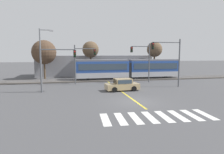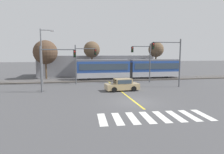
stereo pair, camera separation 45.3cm
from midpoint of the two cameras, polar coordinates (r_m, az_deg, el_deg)
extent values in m
plane|color=#474749|center=(19.54, 6.21, -7.05)|extent=(200.00, 200.00, 0.00)
cube|color=#4C4742|center=(35.07, -2.20, -0.76)|extent=(120.00, 4.00, 0.18)
cube|color=#939399|center=(34.35, -1.99, -0.68)|extent=(120.00, 0.08, 0.10)
cube|color=#939399|center=(35.76, -2.40, -0.40)|extent=(120.00, 0.08, 0.10)
cube|color=#B7BAC1|center=(34.87, -3.21, 0.66)|extent=(9.00, 2.60, 0.90)
cube|color=#284C9E|center=(34.75, -3.22, 2.96)|extent=(9.00, 2.60, 1.90)
cube|color=#384756|center=(33.45, -2.87, 2.90)|extent=(8.28, 0.04, 1.04)
cube|color=slate|center=(34.70, -3.23, 4.75)|extent=(9.00, 2.39, 0.28)
cylinder|color=black|center=(35.39, 0.76, 0.02)|extent=(0.70, 0.20, 0.70)
cylinder|color=black|center=(34.62, -7.25, -0.18)|extent=(0.70, 0.20, 0.70)
cube|color=#B7BAC1|center=(37.54, 11.27, 0.97)|extent=(9.00, 2.60, 0.90)
cube|color=#284C9E|center=(37.43, 11.32, 3.10)|extent=(9.00, 2.60, 1.90)
cube|color=#384756|center=(36.22, 12.15, 3.05)|extent=(8.28, 0.04, 1.04)
cube|color=slate|center=(37.38, 11.35, 4.77)|extent=(9.00, 2.39, 0.28)
cylinder|color=black|center=(38.64, 14.62, 0.37)|extent=(0.70, 0.20, 0.70)
cylinder|color=black|center=(36.67, 7.70, 0.20)|extent=(0.70, 0.20, 0.70)
cube|color=#2D2D2D|center=(35.85, 4.31, 1.94)|extent=(0.50, 2.34, 2.80)
cube|color=silver|center=(14.42, -2.85, -12.02)|extent=(0.72, 2.83, 0.01)
cube|color=silver|center=(14.57, 1.55, -11.81)|extent=(0.72, 2.83, 0.01)
cube|color=silver|center=(14.80, 5.83, -11.54)|extent=(0.72, 2.83, 0.01)
cube|color=silver|center=(15.11, 9.94, -11.23)|extent=(0.72, 2.83, 0.01)
cube|color=silver|center=(15.49, 13.87, -10.87)|extent=(0.72, 2.83, 0.01)
cube|color=silver|center=(15.94, 17.58, -10.49)|extent=(0.72, 2.83, 0.01)
cube|color=silver|center=(16.45, 21.06, -10.09)|extent=(0.72, 2.83, 0.01)
cube|color=silver|center=(17.01, 24.32, -9.68)|extent=(0.72, 2.83, 0.01)
cube|color=gold|center=(24.95, 2.02, -4.01)|extent=(0.20, 16.99, 0.01)
cube|color=tan|center=(25.17, 2.40, -2.72)|extent=(4.31, 2.00, 0.72)
cube|color=tan|center=(25.10, 2.62, -1.18)|extent=(2.21, 1.67, 0.64)
cube|color=#384756|center=(24.79, 0.44, -1.27)|extent=(0.20, 1.43, 0.52)
cube|color=#384756|center=(24.37, 3.22, -1.42)|extent=(1.78, 0.17, 0.48)
cylinder|color=black|center=(24.03, 0.20, -3.65)|extent=(0.65, 0.27, 0.64)
cylinder|color=black|center=(25.64, -0.89, -2.99)|extent=(0.65, 0.27, 0.64)
cylinder|color=black|center=(24.85, 5.79, -3.33)|extent=(0.65, 0.27, 0.64)
cylinder|color=black|center=(26.41, 4.39, -2.73)|extent=(0.65, 0.27, 0.64)
cylinder|color=#515459|center=(30.71, -10.94, 3.46)|extent=(0.18, 0.18, 5.93)
cylinder|color=#515459|center=(30.74, -8.22, 8.02)|extent=(3.00, 0.12, 0.12)
cube|color=black|center=(30.88, -5.40, 7.13)|extent=(0.32, 0.28, 0.90)
sphere|color=red|center=(30.73, -5.37, 7.63)|extent=(0.18, 0.18, 0.18)
sphere|color=#3A2706|center=(30.73, -5.37, 7.13)|extent=(0.18, 0.18, 0.18)
sphere|color=black|center=(30.73, -5.36, 6.63)|extent=(0.18, 0.18, 0.18)
cylinder|color=#515459|center=(29.25, 18.21, 3.78)|extent=(0.18, 0.18, 6.64)
cylinder|color=#515459|center=(28.30, 14.88, 9.55)|extent=(4.00, 0.12, 0.12)
cube|color=black|center=(27.43, 11.08, 8.70)|extent=(0.32, 0.28, 0.90)
sphere|color=red|center=(27.31, 11.22, 9.27)|extent=(0.18, 0.18, 0.18)
sphere|color=#3A2706|center=(27.29, 11.21, 8.71)|extent=(0.18, 0.18, 0.18)
sphere|color=black|center=(27.29, 11.19, 8.14)|extent=(0.18, 0.18, 0.18)
cylinder|color=#515459|center=(25.18, -20.16, 2.04)|extent=(0.18, 0.18, 5.54)
cylinder|color=#515459|center=(24.92, -15.78, 7.56)|extent=(4.00, 0.12, 0.12)
cube|color=black|center=(24.88, -11.12, 6.54)|extent=(0.32, 0.28, 0.90)
sphere|color=red|center=(24.73, -11.12, 7.16)|extent=(0.18, 0.18, 0.18)
sphere|color=#3A2706|center=(24.73, -11.11, 6.54)|extent=(0.18, 0.18, 0.18)
sphere|color=black|center=(24.73, -11.09, 5.91)|extent=(0.18, 0.18, 0.18)
cylinder|color=#515459|center=(32.92, 10.17, 3.97)|extent=(0.18, 0.18, 6.27)
cylinder|color=#515459|center=(32.37, 7.78, 8.66)|extent=(3.00, 0.12, 0.12)
cube|color=black|center=(31.88, 5.21, 7.83)|extent=(0.32, 0.28, 0.90)
sphere|color=red|center=(31.74, 5.29, 8.32)|extent=(0.18, 0.18, 0.18)
sphere|color=#3A2706|center=(31.73, 5.29, 7.83)|extent=(0.18, 0.18, 0.18)
sphere|color=black|center=(31.73, 5.28, 7.34)|extent=(0.18, 0.18, 0.18)
cylinder|color=slate|center=(31.64, -20.11, 5.41)|extent=(0.20, 0.20, 8.30)
cylinder|color=slate|center=(31.73, -18.88, 12.61)|extent=(1.66, 0.12, 0.12)
cube|color=#B2B2B7|center=(31.63, -17.34, 12.50)|extent=(0.56, 0.28, 0.20)
cylinder|color=brown|center=(38.78, -19.02, 2.44)|extent=(0.32, 0.32, 4.02)
sphere|color=#4C3828|center=(38.69, -19.19, 6.71)|extent=(4.39, 4.39, 4.39)
cylinder|color=brown|center=(39.45, -6.41, 3.40)|extent=(0.32, 0.32, 4.80)
sphere|color=brown|center=(39.40, -6.47, 7.81)|extent=(3.18, 3.18, 3.18)
cylinder|color=brown|center=(42.55, 11.66, 3.59)|extent=(0.32, 0.32, 4.88)
sphere|color=brown|center=(42.51, 11.75, 7.72)|extent=(3.14, 3.14, 3.14)
cube|color=gray|center=(44.16, -5.23, 3.40)|extent=(24.27, 6.00, 4.26)
camera|label=1|loc=(0.23, -90.50, -0.06)|focal=32.00mm
camera|label=2|loc=(0.23, 89.50, 0.06)|focal=32.00mm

